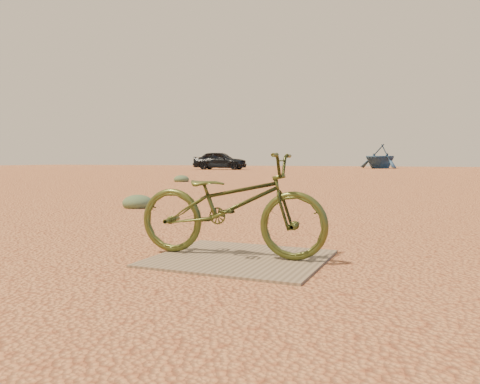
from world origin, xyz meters
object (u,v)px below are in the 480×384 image
at_px(plywood_board, 240,258).
at_px(boat_far_left, 380,156).
at_px(boat_near_left, 223,162).
at_px(car, 220,160).
at_px(bicycle, 231,205).

distance_m(plywood_board, boat_far_left, 45.16).
xyz_separation_m(boat_near_left, boat_far_left, (16.18, 2.60, 0.63)).
bearing_deg(boat_near_left, car, -106.35).
xyz_separation_m(plywood_board, boat_far_left, (-3.69, 44.99, 1.22)).
xyz_separation_m(bicycle, boat_near_left, (-19.75, 42.35, 0.10)).
height_order(plywood_board, bicycle, bicycle).
distance_m(bicycle, boat_far_left, 45.11).
bearing_deg(car, boat_near_left, 15.48).
bearing_deg(bicycle, plywood_board, -110.34).
xyz_separation_m(plywood_board, boat_near_left, (-19.86, 42.38, 0.59)).
height_order(plywood_board, boat_near_left, boat_near_left).
distance_m(boat_near_left, boat_far_left, 16.40).
xyz_separation_m(plywood_board, bicycle, (-0.11, 0.03, 0.49)).
height_order(plywood_board, car, car).
relative_size(plywood_board, car, 0.32).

